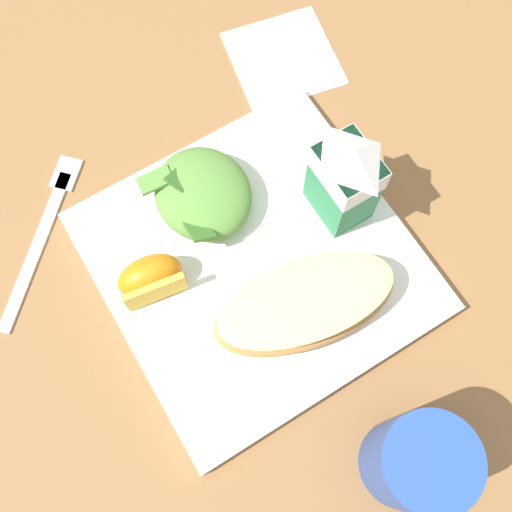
{
  "coord_description": "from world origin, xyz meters",
  "views": [
    {
      "loc": [
        0.16,
        -0.1,
        0.56
      ],
      "look_at": [
        0.0,
        0.0,
        0.03
      ],
      "focal_mm": 42.78,
      "sensor_mm": 36.0,
      "label": 1
    }
  ],
  "objects": [
    {
      "name": "ground",
      "position": [
        0.0,
        0.0,
        0.0
      ],
      "size": [
        3.0,
        3.0,
        0.0
      ],
      "primitive_type": "plane",
      "color": "olive"
    },
    {
      "name": "white_plate",
      "position": [
        0.0,
        0.0,
        0.01
      ],
      "size": [
        0.28,
        0.28,
        0.02
      ],
      "primitive_type": "cube",
      "color": "white",
      "rests_on": "ground"
    },
    {
      "name": "cheesy_pizza_bread",
      "position": [
        0.06,
        0.01,
        0.03
      ],
      "size": [
        0.11,
        0.18,
        0.04
      ],
      "color": "#B77F42",
      "rests_on": "white_plate"
    },
    {
      "name": "green_salad_pile",
      "position": [
        -0.08,
        -0.01,
        0.04
      ],
      "size": [
        0.1,
        0.1,
        0.04
      ],
      "color": "#5B8E3D",
      "rests_on": "white_plate"
    },
    {
      "name": "milk_carton",
      "position": [
        -0.01,
        0.1,
        0.08
      ],
      "size": [
        0.06,
        0.05,
        0.11
      ],
      "color": "#2D8451",
      "rests_on": "white_plate"
    },
    {
      "name": "orange_wedge_front",
      "position": [
        -0.03,
        -0.09,
        0.04
      ],
      "size": [
        0.05,
        0.06,
        0.04
      ],
      "color": "orange",
      "rests_on": "white_plate"
    },
    {
      "name": "paper_napkin",
      "position": [
        -0.19,
        0.15,
        0.0
      ],
      "size": [
        0.13,
        0.13,
        0.0
      ],
      "primitive_type": "cube",
      "rotation": [
        0.0,
        0.0,
        -0.2
      ],
      "color": "white",
      "rests_on": "ground"
    },
    {
      "name": "metal_fork",
      "position": [
        -0.14,
        -0.16,
        0.0
      ],
      "size": [
        0.14,
        0.15,
        0.01
      ],
      "color": "silver",
      "rests_on": "ground"
    },
    {
      "name": "drinking_blue_cup",
      "position": [
        0.22,
        0.01,
        0.05
      ],
      "size": [
        0.08,
        0.08,
        0.1
      ],
      "primitive_type": "cylinder",
      "color": "#284CA3",
      "rests_on": "ground"
    }
  ]
}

